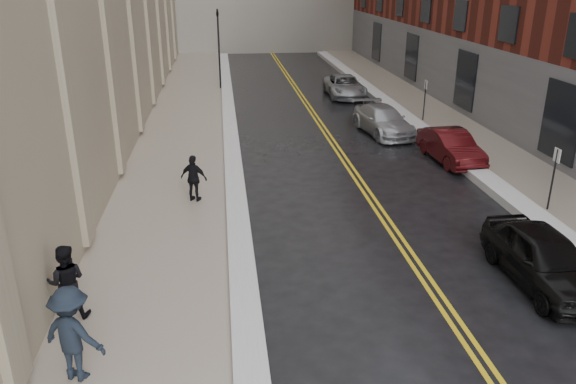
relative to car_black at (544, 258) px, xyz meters
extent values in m
cube|color=gray|center=(-9.80, 12.15, -0.64)|extent=(4.00, 64.00, 0.15)
cube|color=gray|center=(3.70, 12.15, -0.64)|extent=(3.00, 64.00, 0.15)
cube|color=gold|center=(-2.92, 12.15, -0.71)|extent=(0.12, 64.00, 0.01)
cube|color=gold|center=(-2.68, 12.15, -0.71)|extent=(0.12, 64.00, 0.01)
cube|color=white|center=(-7.50, 12.15, -0.58)|extent=(0.70, 60.80, 0.26)
cube|color=white|center=(1.85, 12.15, -0.56)|extent=(0.85, 60.80, 0.30)
cylinder|color=black|center=(-7.90, 26.15, 1.89)|extent=(0.12, 0.12, 5.20)
imported|color=black|center=(-7.90, 26.15, 3.89)|extent=(0.18, 0.15, 0.90)
cylinder|color=black|center=(2.60, 4.15, 0.39)|extent=(0.06, 0.06, 2.20)
cube|color=white|center=(2.60, 4.15, 1.29)|extent=(0.02, 0.35, 0.45)
cylinder|color=black|center=(2.60, 16.15, 0.39)|extent=(0.06, 0.06, 2.20)
cube|color=white|center=(2.60, 16.15, 1.29)|extent=(0.02, 0.35, 0.45)
imported|color=black|center=(0.00, 0.00, 0.00)|extent=(1.73, 4.20, 1.43)
imported|color=#420B0E|center=(1.50, 9.74, -0.05)|extent=(1.66, 4.08, 1.32)
imported|color=#A6A9AE|center=(-0.10, 14.32, -0.05)|extent=(2.47, 4.78, 1.32)
imported|color=#989BA0|center=(-0.10, 23.16, -0.05)|extent=(2.29, 4.80, 1.32)
imported|color=black|center=(-11.42, -0.35, 0.32)|extent=(0.89, 0.72, 1.76)
imported|color=black|center=(-10.79, -2.47, 0.41)|extent=(1.44, 1.17, 1.94)
imported|color=black|center=(-8.89, 6.27, 0.24)|extent=(1.02, 0.73, 1.60)
camera|label=1|loc=(-7.83, -11.62, 6.68)|focal=35.00mm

